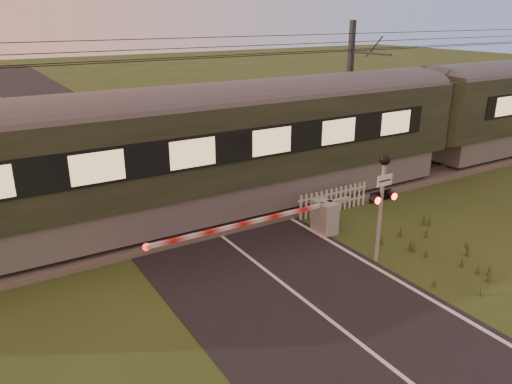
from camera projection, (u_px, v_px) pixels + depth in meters
ground at (312, 307)px, 12.27m from camera, size 160.00×160.00×0.00m
road at (319, 311)px, 12.08m from camera, size 6.00×140.00×0.03m
track_bed at (199, 218)px, 17.47m from camera, size 140.00×3.40×0.39m
overhead_wires at (192, 50)px, 15.55m from camera, size 120.00×0.62×0.62m
train at (424, 118)px, 22.05m from camera, size 46.47×3.20×4.34m
boom_gate at (316, 217)px, 16.11m from camera, size 7.12×0.82×1.09m
crossing_signal at (382, 189)px, 13.80m from camera, size 0.82×0.35×3.23m
picket_fence at (333, 200)px, 17.98m from camera, size 3.12×0.08×0.91m
catenary_mast at (350, 94)px, 22.33m from camera, size 0.21×2.45×6.55m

